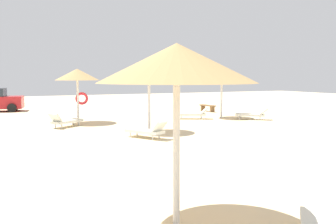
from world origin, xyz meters
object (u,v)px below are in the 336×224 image
lounger_3 (65,121)px  bench_0 (208,107)px  lounger_6 (194,114)px  lounger_0 (252,114)px  parasol_4 (177,64)px  lounger_2 (147,130)px  parasol_3 (77,75)px  parasol_0 (222,80)px  parasol_2 (149,75)px

lounger_3 → bench_0: bearing=19.7°
lounger_3 → lounger_6: 7.68m
lounger_0 → bench_0: size_ratio=1.21×
parasol_4 → lounger_0: parasol_4 is taller
lounger_6 → bench_0: 4.80m
lounger_0 → lounger_6: bearing=149.5°
bench_0 → parasol_4: bearing=-123.1°
lounger_2 → lounger_3: size_ratio=1.02×
parasol_3 → lounger_6: 7.21m
parasol_0 → bench_0: (1.32, 3.78, -2.03)m
parasol_4 → lounger_3: size_ratio=1.66×
parasol_0 → lounger_0: 2.85m
parasol_0 → lounger_0: size_ratio=1.42×
lounger_6 → parasol_3: bearing=170.3°
parasol_0 → parasol_3: parasol_3 is taller
parasol_4 → bench_0: 20.55m
parasol_2 → lounger_0: bearing=13.5°
bench_0 → parasol_0: bearing=-109.2°
parasol_3 → lounger_0: bearing=-16.7°
lounger_0 → lounger_2: (-8.14, -3.35, 0.01)m
parasol_2 → lounger_0: (7.41, 1.78, -2.31)m
parasol_4 → parasol_2: bearing=70.3°
parasol_0 → lounger_0: (1.16, -1.59, -2.06)m
parasol_2 → parasol_3: parasol_3 is taller
parasol_4 → lounger_6: bearing=59.5°
parasol_3 → lounger_0: 10.45m
lounger_2 → parasol_4: bearing=-108.6°
lounger_0 → bench_0: (0.16, 5.37, 0.03)m
parasol_4 → lounger_2: (2.83, 8.38, -2.47)m
lounger_0 → lounger_6: 3.51m
parasol_4 → lounger_3: bearing=88.8°
parasol_0 → bench_0: bearing=70.8°
parasol_0 → lounger_0: bearing=-53.9°
parasol_2 → lounger_2: bearing=-115.1°
parasol_3 → parasol_4: (-1.22, -14.67, 0.14)m
parasol_3 → lounger_0: size_ratio=1.61×
parasol_4 → lounger_2: size_ratio=1.63×
parasol_2 → lounger_0: 7.97m
lounger_2 → parasol_0: bearing=35.3°
parasol_4 → lounger_0: size_ratio=1.69×
parasol_4 → lounger_6: parasol_4 is taller
parasol_0 → parasol_2: parasol_2 is taller
parasol_2 → bench_0: bearing=43.4°
lounger_3 → bench_0: size_ratio=1.23×
lounger_2 → bench_0: 12.04m
lounger_3 → lounger_6: (7.68, 0.29, -0.00)m
lounger_3 → parasol_4: bearing=-91.2°
parasol_0 → lounger_6: (-1.87, 0.19, -2.06)m
parasol_2 → lounger_0: size_ratio=1.55×
parasol_3 → parasol_4: size_ratio=0.96×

